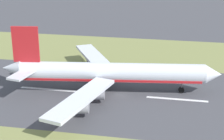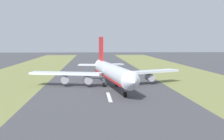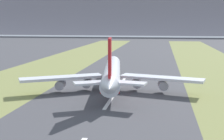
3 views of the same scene
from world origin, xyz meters
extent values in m
plane|color=#424247|center=(0.00, 0.00, 0.00)|extent=(800.00, 800.00, 0.00)
cube|color=olive|center=(-45.00, 0.00, 0.00)|extent=(40.00, 600.00, 0.01)
cube|color=silver|center=(0.00, -23.03, 0.01)|extent=(1.20, 18.00, 0.01)
cube|color=silver|center=(0.00, 16.97, 0.01)|extent=(1.20, 18.00, 0.01)
cylinder|color=silver|center=(-2.28, -3.03, 6.20)|extent=(13.42, 56.30, 6.00)
cone|color=silver|center=(-6.35, 27.20, 6.20)|extent=(6.49, 5.74, 5.88)
cone|color=silver|center=(1.86, -33.75, 7.00)|extent=(5.86, 6.63, 5.10)
cube|color=red|center=(-2.28, -3.03, 4.55)|extent=(12.82, 54.04, 0.70)
cube|color=silver|center=(-18.66, -12.52, 5.30)|extent=(28.17, 19.57, 0.90)
cube|color=silver|center=(16.03, -7.85, 5.30)|extent=(29.58, 12.99, 0.90)
cylinder|color=#93939E|center=(-10.66, -8.20, 2.85)|extent=(3.81, 5.18, 3.20)
cylinder|color=#93939E|center=(-19.12, -12.87, 2.85)|extent=(3.81, 5.18, 3.20)
cylinder|color=#93939E|center=(7.17, -5.79, 2.85)|extent=(3.81, 5.18, 3.20)
cylinder|color=#93939E|center=(16.56, -8.06, 2.85)|extent=(3.81, 5.18, 3.20)
cube|color=red|center=(1.19, -28.80, 14.70)|extent=(1.86, 8.04, 11.00)
cube|color=silver|center=(-4.26, -29.53, 7.20)|extent=(10.92, 8.30, 0.60)
cube|color=silver|center=(6.64, -28.07, 7.20)|extent=(10.63, 6.12, 0.60)
cylinder|color=#59595E|center=(-5.12, 18.06, 2.50)|extent=(0.50, 0.50, 3.20)
cylinder|color=black|center=(-5.12, 18.06, 0.90)|extent=(1.13, 1.90, 1.80)
cylinder|color=#59595E|center=(-4.46, -6.35, 2.50)|extent=(0.50, 0.50, 3.20)
cylinder|color=black|center=(-4.46, -6.35, 0.90)|extent=(1.13, 1.90, 1.80)
cylinder|color=#59595E|center=(0.70, -5.66, 2.50)|extent=(0.50, 0.50, 3.20)
cylinder|color=black|center=(0.70, -5.66, 0.90)|extent=(1.13, 1.90, 1.80)
cube|color=gray|center=(0.00, 520.00, 52.17)|extent=(800.00, 120.00, 104.34)
camera|label=1|loc=(102.41, 16.95, 46.05)|focal=60.00mm
camera|label=2|loc=(5.67, 117.45, 18.09)|focal=50.00mm
camera|label=3|loc=(15.74, -116.29, 24.64)|focal=50.00mm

